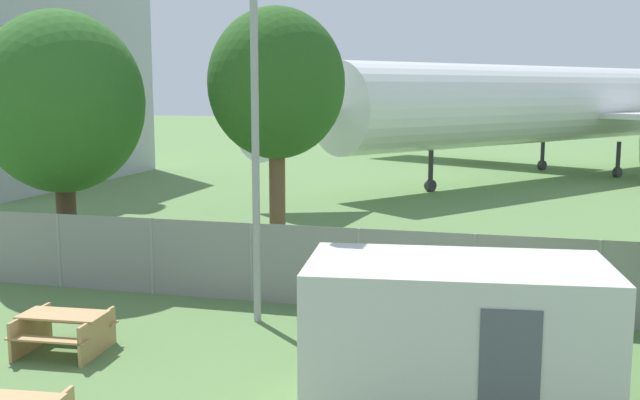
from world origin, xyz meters
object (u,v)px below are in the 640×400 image
portable_cabin (456,335)px  picnic_bench_open_grass (64,329)px  tree_behind_benches (276,85)px  tree_near_hangar (61,103)px  airplane (569,105)px

portable_cabin → picnic_bench_open_grass: bearing=168.9°
portable_cabin → picnic_bench_open_grass: portable_cabin is taller
picnic_bench_open_grass → portable_cabin: bearing=-4.4°
portable_cabin → tree_behind_benches: 10.93m
portable_cabin → tree_behind_benches: bearing=116.9°
tree_near_hangar → picnic_bench_open_grass: bearing=-57.5°
picnic_bench_open_grass → tree_behind_benches: 9.32m
picnic_bench_open_grass → tree_near_hangar: tree_near_hangar is taller
airplane → portable_cabin: 33.96m
airplane → tree_behind_benches: size_ratio=5.05×
tree_behind_benches → airplane: bearing=69.7°
airplane → picnic_bench_open_grass: size_ratio=21.75×
airplane → portable_cabin: airplane is taller
portable_cabin → picnic_bench_open_grass: size_ratio=2.91×
airplane → tree_behind_benches: 26.82m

